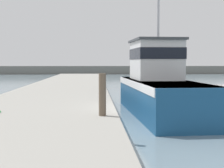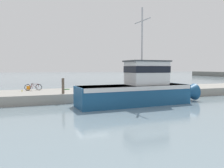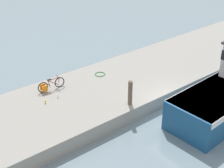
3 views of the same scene
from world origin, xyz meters
name	(u,v)px [view 3 (image 3 of 3)]	position (x,y,z in m)	size (l,w,h in m)	color
ground_plane	(178,116)	(0.00, 0.00, 0.00)	(320.00, 320.00, 0.00)	gray
dock_pier	(129,83)	(-4.19, 0.00, 0.43)	(6.05, 80.00, 0.86)	gray
bicycle_touring	(49,85)	(-5.89, -4.90, 1.20)	(0.49, 1.75, 0.72)	black
mooring_post	(130,93)	(-1.71, -2.18, 1.58)	(0.25, 0.25, 1.42)	brown
hose_coil	(100,74)	(-5.65, -1.28, 0.89)	(0.67, 0.67, 0.04)	#197A2D
water_bottle_on_curb	(45,102)	(-4.76, -5.79, 0.97)	(0.08, 0.08, 0.20)	yellow
water_bottle_by_bike	(58,96)	(-4.80, -4.95, 0.96)	(0.06, 0.06, 0.19)	silver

